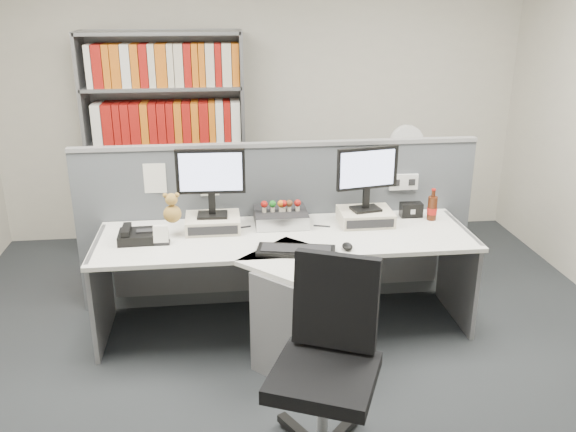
{
  "coord_description": "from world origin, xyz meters",
  "views": [
    {
      "loc": [
        -0.43,
        -3.05,
        2.28
      ],
      "look_at": [
        0.0,
        0.65,
        0.92
      ],
      "focal_mm": 37.73,
      "sensor_mm": 36.0,
      "label": 1
    }
  ],
  "objects": [
    {
      "name": "ground",
      "position": [
        0.0,
        0.0,
        0.0
      ],
      "size": [
        5.5,
        5.5,
        0.0
      ],
      "primitive_type": "plane",
      "color": "#2C3034",
      "rests_on": "ground"
    },
    {
      "name": "room_shell",
      "position": [
        0.0,
        0.0,
        1.79
      ],
      "size": [
        5.04,
        5.54,
        2.72
      ],
      "color": "beige",
      "rests_on": "ground"
    },
    {
      "name": "partition",
      "position": [
        0.0,
        1.25,
        0.65
      ],
      "size": [
        3.0,
        0.08,
        1.27
      ],
      "color": "#53585E",
      "rests_on": "ground"
    },
    {
      "name": "desk",
      "position": [
        0.0,
        0.6,
        0.46
      ],
      "size": [
        2.6,
        1.2,
        0.72
      ],
      "color": "white",
      "rests_on": "ground"
    },
    {
      "name": "monitor_riser_left",
      "position": [
        -0.5,
        0.98,
        0.77
      ],
      "size": [
        0.38,
        0.31,
        0.1
      ],
      "color": "beige",
      "rests_on": "desk"
    },
    {
      "name": "monitor_riser_right",
      "position": [
        0.6,
        0.98,
        0.77
      ],
      "size": [
        0.38,
        0.31,
        0.1
      ],
      "color": "beige",
      "rests_on": "desk"
    },
    {
      "name": "monitor_left",
      "position": [
        -0.5,
        0.98,
        1.11
      ],
      "size": [
        0.47,
        0.16,
        0.48
      ],
      "color": "black",
      "rests_on": "monitor_riser_left"
    },
    {
      "name": "monitor_right",
      "position": [
        0.6,
        0.98,
        1.1
      ],
      "size": [
        0.45,
        0.18,
        0.46
      ],
      "color": "black",
      "rests_on": "monitor_riser_right"
    },
    {
      "name": "desktop_pc",
      "position": [
        -0.01,
        1.04,
        0.77
      ],
      "size": [
        0.38,
        0.34,
        0.1
      ],
      "color": "black",
      "rests_on": "desk"
    },
    {
      "name": "figurines",
      "position": [
        -0.0,
        1.02,
        0.87
      ],
      "size": [
        0.29,
        0.05,
        0.09
      ],
      "color": "beige",
      "rests_on": "desktop_pc"
    },
    {
      "name": "keyboard",
      "position": [
        0.03,
        0.5,
        0.74
      ],
      "size": [
        0.53,
        0.29,
        0.03
      ],
      "color": "black",
      "rests_on": "desk"
    },
    {
      "name": "mouse",
      "position": [
        0.37,
        0.52,
        0.74
      ],
      "size": [
        0.07,
        0.11,
        0.04
      ],
      "primitive_type": "ellipsoid",
      "color": "black",
      "rests_on": "desk"
    },
    {
      "name": "desk_phone",
      "position": [
        -1.01,
        0.82,
        0.76
      ],
      "size": [
        0.25,
        0.23,
        0.1
      ],
      "color": "black",
      "rests_on": "desk"
    },
    {
      "name": "desk_calendar",
      "position": [
        -0.84,
        0.75,
        0.77
      ],
      "size": [
        0.11,
        0.08,
        0.13
      ],
      "color": "black",
      "rests_on": "desk"
    },
    {
      "name": "plush_toy",
      "position": [
        -0.77,
        0.89,
        0.91
      ],
      "size": [
        0.12,
        0.12,
        0.21
      ],
      "color": "olive",
      "rests_on": "monitor_riser_left"
    },
    {
      "name": "speaker",
      "position": [
        0.98,
        1.08,
        0.77
      ],
      "size": [
        0.16,
        0.09,
        0.11
      ],
      "primitive_type": "cube",
      "color": "black",
      "rests_on": "desk"
    },
    {
      "name": "cola_bottle",
      "position": [
        1.11,
        0.99,
        0.81
      ],
      "size": [
        0.07,
        0.07,
        0.24
      ],
      "color": "#3F190A",
      "rests_on": "desk"
    },
    {
      "name": "shelving_unit",
      "position": [
        -0.9,
        2.44,
        0.98
      ],
      "size": [
        1.41,
        0.4,
        2.0
      ],
      "color": "gray",
      "rests_on": "ground"
    },
    {
      "name": "filing_cabinet",
      "position": [
        1.2,
        1.99,
        0.35
      ],
      "size": [
        0.45,
        0.61,
        0.7
      ],
      "color": "gray",
      "rests_on": "ground"
    },
    {
      "name": "desk_fan",
      "position": [
        1.2,
        1.99,
        1.03
      ],
      "size": [
        0.31,
        0.18,
        0.52
      ],
      "color": "white",
      "rests_on": "filing_cabinet"
    },
    {
      "name": "office_chair",
      "position": [
        0.07,
        -0.48,
        0.56
      ],
      "size": [
        0.7,
        0.71,
        1.05
      ],
      "color": "silver",
      "rests_on": "ground"
    }
  ]
}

